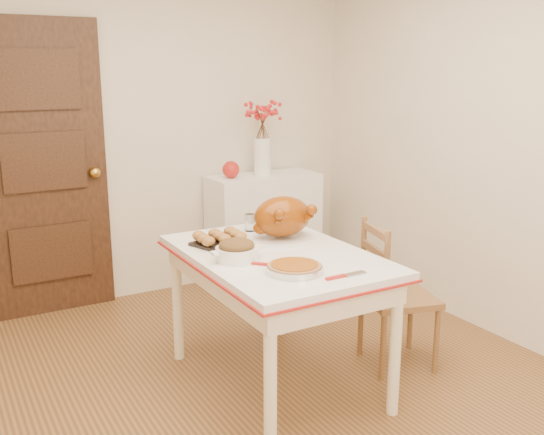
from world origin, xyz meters
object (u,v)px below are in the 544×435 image
chair_oak (399,294)px  pumpkin_pie (295,267)px  turkey_platter (282,219)px  kitchen_table (277,319)px  sideboard (264,228)px

chair_oak → pumpkin_pie: bearing=118.2°
chair_oak → turkey_platter: (-0.60, 0.34, 0.46)m
kitchen_table → chair_oak: size_ratio=1.47×
chair_oak → turkey_platter: bearing=76.7°
sideboard → chair_oak: size_ratio=1.02×
sideboard → kitchen_table: 1.73m
kitchen_table → chair_oak: bearing=-11.3°
chair_oak → turkey_platter: turkey_platter is taller
pumpkin_pie → turkey_platter: bearing=65.3°
pumpkin_pie → kitchen_table: bearing=74.3°
chair_oak → sideboard: bearing=14.9°
sideboard → turkey_platter: (-0.63, -1.35, 0.45)m
kitchen_table → turkey_platter: bearing=52.2°
chair_oak → pumpkin_pie: size_ratio=3.24×
sideboard → chair_oak: bearing=-91.1°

